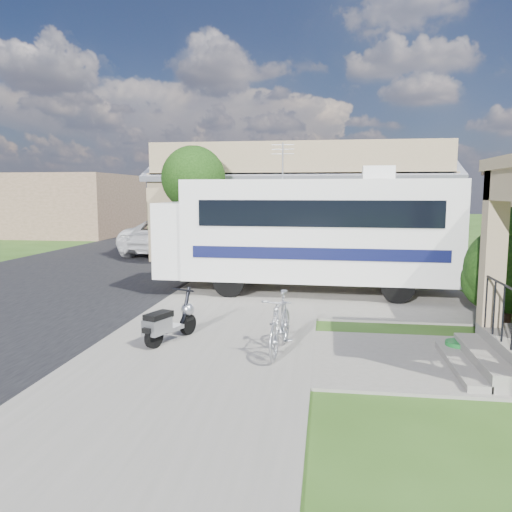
# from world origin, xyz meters

# --- Properties ---
(ground) EXTENTS (120.00, 120.00, 0.00)m
(ground) POSITION_xyz_m (0.00, 0.00, 0.00)
(ground) COLOR #254412
(street_slab) EXTENTS (9.00, 80.00, 0.02)m
(street_slab) POSITION_xyz_m (-7.50, 10.00, 0.01)
(street_slab) COLOR black
(street_slab) RESTS_ON ground
(sidewalk_slab) EXTENTS (4.00, 80.00, 0.06)m
(sidewalk_slab) POSITION_xyz_m (-1.00, 10.00, 0.03)
(sidewalk_slab) COLOR slate
(sidewalk_slab) RESTS_ON ground
(driveway_slab) EXTENTS (7.00, 6.00, 0.05)m
(driveway_slab) POSITION_xyz_m (1.50, 4.50, 0.03)
(driveway_slab) COLOR slate
(driveway_slab) RESTS_ON ground
(walk_slab) EXTENTS (4.00, 3.00, 0.05)m
(walk_slab) POSITION_xyz_m (3.00, -1.00, 0.03)
(walk_slab) COLOR slate
(walk_slab) RESTS_ON ground
(warehouse) EXTENTS (12.50, 8.40, 5.04)m
(warehouse) POSITION_xyz_m (0.00, 13.97, 1.99)
(warehouse) COLOR #887155
(warehouse) RESTS_ON ground
(distant_bldg_far) EXTENTS (10.00, 8.00, 4.00)m
(distant_bldg_far) POSITION_xyz_m (-17.00, 22.00, 2.00)
(distant_bldg_far) COLOR brown
(distant_bldg_far) RESTS_ON ground
(distant_bldg_near) EXTENTS (8.00, 7.00, 3.20)m
(distant_bldg_near) POSITION_xyz_m (-15.00, 34.00, 1.60)
(distant_bldg_near) COLOR #887155
(distant_bldg_near) RESTS_ON ground
(street_tree_a) EXTENTS (2.44, 2.40, 4.58)m
(street_tree_a) POSITION_xyz_m (-3.70, 9.05, 3.25)
(street_tree_a) COLOR black
(street_tree_a) RESTS_ON ground
(street_tree_b) EXTENTS (2.44, 2.40, 4.73)m
(street_tree_b) POSITION_xyz_m (-3.70, 19.05, 3.39)
(street_tree_b) COLOR black
(street_tree_b) RESTS_ON ground
(street_tree_c) EXTENTS (2.44, 2.40, 4.42)m
(street_tree_c) POSITION_xyz_m (-3.70, 28.05, 3.10)
(street_tree_c) COLOR black
(street_tree_c) RESTS_ON ground
(motorhome) EXTENTS (8.16, 2.81, 4.16)m
(motorhome) POSITION_xyz_m (0.67, 4.62, 1.78)
(motorhome) COLOR silver
(motorhome) RESTS_ON ground
(scooter) EXTENTS (0.75, 1.38, 0.94)m
(scooter) POSITION_xyz_m (-1.70, -0.69, 0.43)
(scooter) COLOR black
(scooter) RESTS_ON ground
(bicycle) EXTENTS (0.66, 1.79, 1.05)m
(bicycle) POSITION_xyz_m (0.42, -0.99, 0.53)
(bicycle) COLOR #9E9FA5
(bicycle) RESTS_ON ground
(pickup_truck) EXTENTS (3.80, 6.44, 1.68)m
(pickup_truck) POSITION_xyz_m (-5.83, 13.04, 0.84)
(pickup_truck) COLOR white
(pickup_truck) RESTS_ON ground
(van) EXTENTS (2.57, 5.75, 1.64)m
(van) POSITION_xyz_m (-6.63, 20.28, 0.82)
(van) COLOR white
(van) RESTS_ON ground
(garden_hose) EXTENTS (0.44, 0.44, 0.20)m
(garden_hose) POSITION_xyz_m (3.52, -0.47, 0.10)
(garden_hose) COLOR #125C21
(garden_hose) RESTS_ON ground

